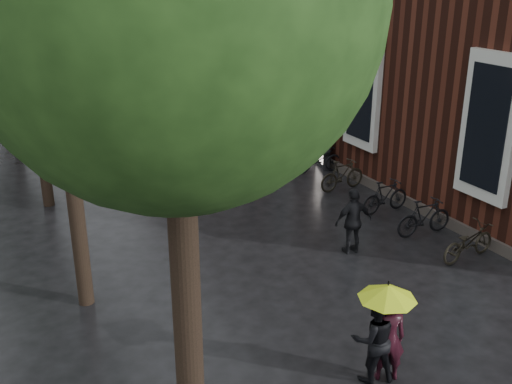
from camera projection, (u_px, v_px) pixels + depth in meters
person_burgundy at (388, 338)px, 10.04m from camera, size 0.68×0.58×1.60m
person_black at (374, 338)px, 10.02m from camera, size 0.92×0.80×1.62m
lime_umbrella at (388, 292)px, 9.65m from camera, size 0.97×0.97×1.44m
pedestrian_walking at (353, 221)px, 14.52m from camera, size 1.02×0.51×1.67m
parked_bicycles at (281, 143)px, 22.13m from camera, size 2.03×20.15×1.04m
ad_lightbox at (323, 142)px, 20.83m from camera, size 0.26×1.13×1.70m
lamp_post at (252, 120)px, 17.44m from camera, size 0.20×0.20×3.96m
cycle_sign at (42, 110)px, 21.80m from camera, size 0.13×0.46×2.52m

